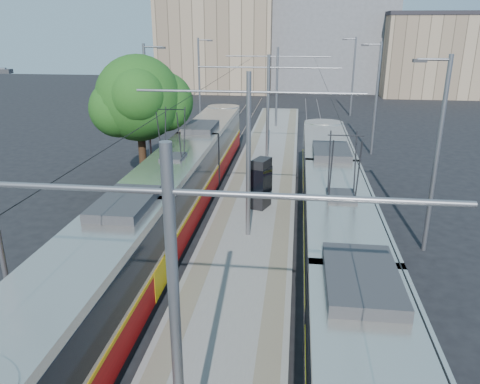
# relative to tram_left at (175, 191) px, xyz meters

# --- Properties ---
(ground) EXTENTS (160.00, 160.00, 0.00)m
(ground) POSITION_rel_tram_left_xyz_m (3.60, -9.41, -1.71)
(ground) COLOR black
(ground) RESTS_ON ground
(platform) EXTENTS (4.00, 50.00, 0.30)m
(platform) POSITION_rel_tram_left_xyz_m (3.60, 7.59, -1.56)
(platform) COLOR gray
(platform) RESTS_ON ground
(tactile_strip_left) EXTENTS (0.70, 50.00, 0.01)m
(tactile_strip_left) POSITION_rel_tram_left_xyz_m (2.15, 7.59, -1.40)
(tactile_strip_left) COLOR gray
(tactile_strip_left) RESTS_ON platform
(tactile_strip_right) EXTENTS (0.70, 50.00, 0.01)m
(tactile_strip_right) POSITION_rel_tram_left_xyz_m (5.05, 7.59, -1.40)
(tactile_strip_right) COLOR gray
(tactile_strip_right) RESTS_ON platform
(rails) EXTENTS (8.71, 70.00, 0.03)m
(rails) POSITION_rel_tram_left_xyz_m (3.60, 7.59, -1.69)
(rails) COLOR gray
(rails) RESTS_ON ground
(tram_left) EXTENTS (2.43, 31.37, 5.50)m
(tram_left) POSITION_rel_tram_left_xyz_m (0.00, 0.00, 0.00)
(tram_left) COLOR black
(tram_left) RESTS_ON ground
(tram_right) EXTENTS (2.43, 29.51, 5.50)m
(tram_right) POSITION_rel_tram_left_xyz_m (7.20, -4.40, 0.15)
(tram_right) COLOR black
(tram_right) RESTS_ON ground
(catenary) EXTENTS (9.20, 70.00, 7.00)m
(catenary) POSITION_rel_tram_left_xyz_m (3.60, 4.75, 2.82)
(catenary) COLOR slate
(catenary) RESTS_ON platform
(street_lamps) EXTENTS (15.18, 38.22, 8.00)m
(street_lamps) POSITION_rel_tram_left_xyz_m (3.60, 11.59, 2.48)
(street_lamps) COLOR slate
(street_lamps) RESTS_ON ground
(shelter) EXTENTS (1.05, 1.31, 2.53)m
(shelter) POSITION_rel_tram_left_xyz_m (3.90, 2.00, -0.08)
(shelter) COLOR black
(shelter) RESTS_ON platform
(tree) EXTENTS (5.22, 4.83, 7.59)m
(tree) POSITION_rel_tram_left_xyz_m (-2.89, 5.24, 3.43)
(tree) COLOR #382314
(tree) RESTS_ON ground
(building_left) EXTENTS (16.32, 12.24, 15.11)m
(building_left) POSITION_rel_tram_left_xyz_m (-6.40, 50.59, 5.86)
(building_left) COLOR tan
(building_left) RESTS_ON ground
(building_centre) EXTENTS (18.36, 14.28, 17.32)m
(building_centre) POSITION_rel_tram_left_xyz_m (9.60, 54.59, 6.96)
(building_centre) COLOR slate
(building_centre) RESTS_ON ground
(building_right) EXTENTS (14.28, 10.20, 10.86)m
(building_right) POSITION_rel_tram_left_xyz_m (23.60, 48.59, 3.73)
(building_right) COLOR tan
(building_right) RESTS_ON ground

